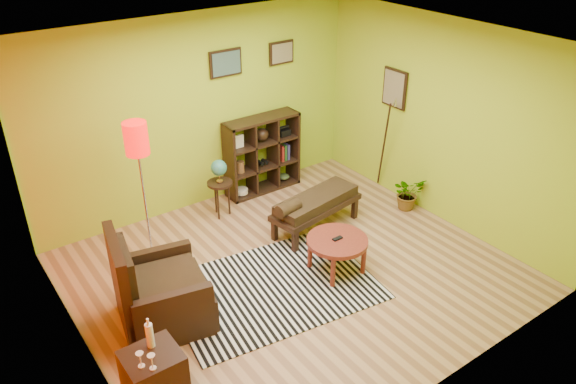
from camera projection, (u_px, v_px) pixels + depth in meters
ground at (293, 272)px, 6.97m from camera, size 5.00×5.00×0.00m
room_shell at (286, 140)px, 6.07m from camera, size 5.04×4.54×2.82m
zebra_rug at (272, 287)px, 6.69m from camera, size 2.59×1.99×0.01m
coffee_table at (337, 244)px, 6.82m from camera, size 0.75×0.75×0.48m
armchair at (158, 296)px, 6.02m from camera, size 1.10×1.10×1.14m
side_cabinet at (155, 378)px, 5.07m from camera, size 0.50×0.45×0.91m
floor_lamp at (138, 152)px, 6.42m from camera, size 0.29×0.29×1.90m
globe_table at (219, 174)px, 7.85m from camera, size 0.36×0.36×0.88m
cube_shelf at (263, 154)px, 8.59m from camera, size 1.20×0.35×1.20m
bench at (314, 204)px, 7.64m from camera, size 1.43×0.69×0.63m
potted_plant at (407, 196)px, 8.26m from camera, size 0.54×0.58×0.39m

